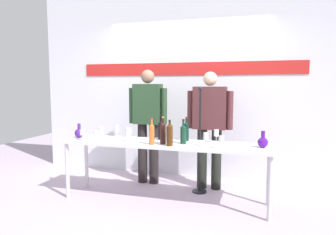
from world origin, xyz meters
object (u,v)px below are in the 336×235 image
(decanter_blue_left, at_px, (79,133))
(wine_bottle_0, at_px, (183,133))
(wine_glass_left_3, at_px, (117,128))
(wine_glass_right_2, at_px, (216,133))
(wine_bottle_2, at_px, (163,132))
(wine_glass_left_4, at_px, (82,133))
(wine_glass_left_0, at_px, (101,130))
(wine_glass_left_2, at_px, (128,132))
(wine_bottle_1, at_px, (170,132))
(microphone_stand, at_px, (200,158))
(display_table, at_px, (165,147))
(wine_bottle_6, at_px, (170,134))
(wine_bottle_5, at_px, (160,129))
(wine_bottle_3, at_px, (152,133))
(wine_glass_left_5, at_px, (129,131))
(wine_glass_left_1, at_px, (96,134))
(presenter_left, at_px, (148,119))
(wine_bottle_4, at_px, (186,131))
(presenter_right, at_px, (210,122))
(decanter_blue_right, at_px, (263,142))
(wine_glass_right_0, at_px, (221,140))
(wine_glass_right_1, at_px, (206,137))

(decanter_blue_left, distance_m, wine_bottle_0, 1.46)
(wine_glass_left_3, bearing_deg, wine_glass_right_2, -2.55)
(wine_bottle_2, xyz_separation_m, wine_glass_left_4, (-1.08, -0.05, -0.04))
(wine_glass_left_0, xyz_separation_m, wine_glass_left_2, (0.48, -0.19, 0.02))
(wine_bottle_0, xyz_separation_m, wine_bottle_1, (-0.20, 0.10, -0.00))
(wine_bottle_0, relative_size, wine_glass_left_0, 2.17)
(microphone_stand, bearing_deg, display_table, -128.49)
(wine_bottle_1, height_order, wine_bottle_6, wine_bottle_6)
(wine_bottle_5, height_order, microphone_stand, microphone_stand)
(wine_bottle_3, height_order, wine_glass_left_5, wine_bottle_3)
(display_table, relative_size, wine_bottle_6, 8.66)
(display_table, bearing_deg, wine_bottle_0, -6.77)
(wine_glass_left_0, distance_m, wine_glass_left_1, 0.34)
(wine_bottle_3, distance_m, microphone_stand, 0.90)
(presenter_left, relative_size, wine_bottle_4, 5.53)
(wine_bottle_2, distance_m, wine_glass_left_4, 1.09)
(wine_bottle_3, bearing_deg, wine_bottle_4, 47.08)
(display_table, distance_m, decanter_blue_left, 1.22)
(decanter_blue_left, relative_size, wine_bottle_2, 0.58)
(wine_bottle_0, bearing_deg, decanter_blue_left, 179.10)
(presenter_right, bearing_deg, microphone_stand, -115.94)
(wine_glass_left_4, relative_size, microphone_stand, 0.10)
(display_table, xyz_separation_m, wine_glass_left_2, (-0.47, -0.07, 0.18))
(decanter_blue_left, xyz_separation_m, wine_glass_left_2, (0.75, -0.07, 0.05))
(wine_bottle_0, relative_size, wine_bottle_6, 0.99)
(wine_glass_left_1, xyz_separation_m, wine_glass_left_3, (0.08, 0.42, 0.02))
(decanter_blue_right, bearing_deg, microphone_stand, 150.32)
(wine_bottle_0, relative_size, microphone_stand, 0.21)
(wine_bottle_1, xyz_separation_m, wine_glass_right_2, (0.58, 0.08, -0.01))
(decanter_blue_right, xyz_separation_m, wine_glass_left_5, (-1.73, 0.17, 0.03))
(display_table, relative_size, wine_bottle_4, 8.59)
(wine_bottle_4, bearing_deg, decanter_blue_right, -11.18)
(wine_glass_left_0, bearing_deg, wine_glass_right_0, -11.44)
(presenter_left, relative_size, wine_glass_right_1, 10.21)
(wine_bottle_6, relative_size, wine_glass_left_3, 1.90)
(presenter_right, relative_size, wine_glass_right_2, 10.01)
(presenter_left, relative_size, wine_glass_right_0, 11.09)
(wine_glass_left_4, distance_m, wine_glass_left_5, 0.61)
(presenter_left, xyz_separation_m, wine_glass_right_1, (1.00, -0.78, -0.09))
(decanter_blue_left, bearing_deg, display_table, 0.30)
(wine_bottle_2, distance_m, wine_glass_right_2, 0.67)
(wine_bottle_1, height_order, wine_glass_left_2, wine_bottle_1)
(wine_bottle_2, xyz_separation_m, wine_glass_left_2, (-0.48, 0.04, -0.02))
(wine_glass_left_0, height_order, wine_glass_left_1, same)
(presenter_right, distance_m, wine_bottle_6, 0.93)
(wine_bottle_2, bearing_deg, wine_glass_left_1, -174.10)
(display_table, height_order, microphone_stand, microphone_stand)
(wine_glass_left_5, bearing_deg, wine_bottle_5, 3.14)
(presenter_left, distance_m, wine_glass_right_2, 1.20)
(wine_bottle_0, bearing_deg, wine_bottle_5, 149.31)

